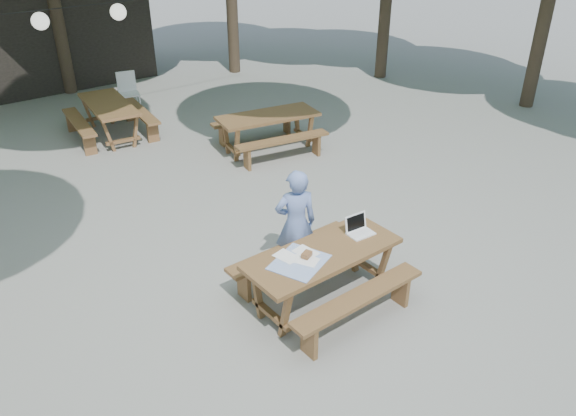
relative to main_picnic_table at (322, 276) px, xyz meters
The scene contains 10 objects.
ground 1.79m from the main_picnic_table, 107.04° to the left, with size 80.00×80.00×0.00m, color slate.
pavilion 12.21m from the main_picnic_table, 90.05° to the left, with size 6.00×3.00×2.80m, color black.
main_picnic_table is the anchor object (origin of this frame).
picnic_table_ne 4.94m from the main_picnic_table, 61.73° to the left, with size 2.16×1.91×0.75m.
picnic_table_far_e 7.00m from the main_picnic_table, 88.99° to the left, with size 1.79×2.08×0.75m.
woman 0.81m from the main_picnic_table, 79.40° to the left, with size 0.56×0.37×1.54m, color #677EBB.
plastic_chair 8.44m from the main_picnic_table, 82.16° to the left, with size 0.52×0.52×0.90m.
laptop 0.77m from the main_picnic_table, ahead, with size 0.35×0.28×0.24m.
tabletop_clutter 0.51m from the main_picnic_table, behind, with size 0.81×0.75×0.08m.
paper_lanterns 7.96m from the main_picnic_table, 95.20° to the left, with size 9.00×0.34×0.38m.
Camera 1 is at (-3.34, -5.91, 4.56)m, focal length 35.00 mm.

